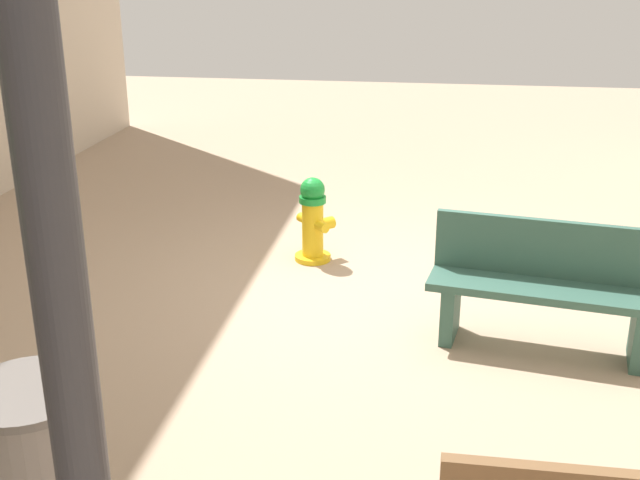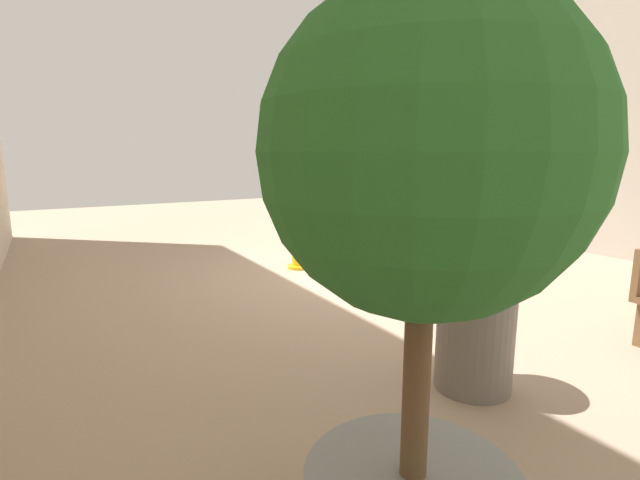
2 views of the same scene
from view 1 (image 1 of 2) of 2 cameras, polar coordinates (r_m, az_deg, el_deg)
The scene contains 5 objects.
ground_plane at distance 6.82m, azimuth 2.77°, elevation -3.79°, with size 23.40×23.40×0.00m, color tan.
fire_hydrant at distance 7.37m, azimuth -0.50°, elevation 1.51°, with size 0.39×0.39×0.81m.
bench_near at distance 5.95m, azimuth 16.11°, elevation -3.13°, with size 1.72×0.70×0.95m.
street_lamp at distance 1.91m, azimuth -19.45°, elevation 5.12°, with size 0.36×0.36×3.71m.
trash_bin at distance 4.02m, azimuth -19.73°, elevation -15.95°, with size 0.61×0.61×0.95m.
Camera 1 is at (-0.64, 6.19, 2.77)m, focal length 43.92 mm.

